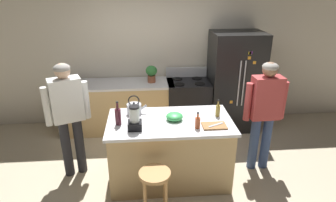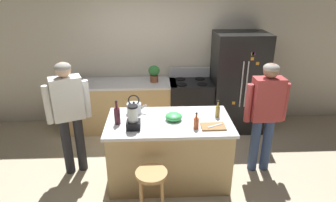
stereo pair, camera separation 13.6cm
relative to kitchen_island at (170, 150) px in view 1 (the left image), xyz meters
The scene contains 18 objects.
ground_plane 0.46m from the kitchen_island, ahead, with size 14.00×14.00×0.00m, color beige.
back_wall 2.15m from the kitchen_island, 90.00° to the left, with size 8.00×0.10×2.70m, color beige.
kitchen_island is the anchor object (origin of this frame).
back_counter_run 1.74m from the kitchen_island, 117.30° to the left, with size 2.00×0.64×0.91m.
refrigerator 2.04m from the kitchen_island, 48.88° to the left, with size 0.90×0.73×1.78m.
stove_range 1.59m from the kitchen_island, 72.91° to the left, with size 0.76×0.65×1.09m.
person_by_island_left 1.47m from the kitchen_island, 169.86° to the left, with size 0.58×0.36×1.64m.
person_by_sink_right 1.43m from the kitchen_island, ahead, with size 0.59×0.23×1.62m.
bar_stool 0.74m from the kitchen_island, 108.15° to the right, with size 0.36×0.36×0.62m.
potted_plant 1.68m from the kitchen_island, 96.98° to the left, with size 0.20×0.20×0.30m.
blender_appliance 0.76m from the kitchen_island, 156.44° to the right, with size 0.17×0.17×0.31m.
bottle_cooking_sauce 0.66m from the kitchen_island, 36.26° to the right, with size 0.06×0.06×0.22m.
bottle_vinegar 0.85m from the kitchen_island, ahead, with size 0.06×0.06×0.24m.
bottle_wine 0.87m from the kitchen_island, behind, with size 0.08×0.08×0.32m.
mixing_bowl 0.50m from the kitchen_island, 11.65° to the left, with size 0.22×0.22×0.10m, color #3FB259.
tea_kettle 0.75m from the kitchen_island, 151.53° to the left, with size 0.28×0.20×0.27m.
cutting_board 0.74m from the kitchen_island, 21.51° to the right, with size 0.30×0.20×0.02m, color #9E6B3D.
chef_knife 0.76m from the kitchen_island, 20.80° to the right, with size 0.22×0.03×0.01m, color #B7BABF.
Camera 1 is at (-0.31, -3.39, 2.62)m, focal length 31.26 mm.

